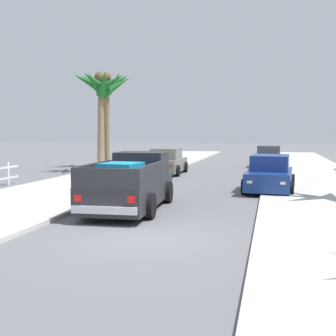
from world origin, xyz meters
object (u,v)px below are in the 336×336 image
object	(u,v)px
car_left_near	(270,174)
palm_tree_right_fore	(101,90)
pickup_truck	(131,184)
car_left_mid	(268,157)
palm_tree_right_mid	(107,89)
car_right_near	(167,162)

from	to	relation	value
car_left_near	palm_tree_right_fore	world-z (taller)	palm_tree_right_fore
pickup_truck	car_left_mid	size ratio (longest dim) A/B	1.24
car_left_mid	palm_tree_right_fore	size ratio (longest dim) A/B	0.69
pickup_truck	palm_tree_right_fore	bearing A→B (deg)	116.24
palm_tree_right_fore	palm_tree_right_mid	xyz separation A→B (m)	(-1.02, 3.56, 0.41)
car_left_near	car_right_near	bearing A→B (deg)	134.07
car_left_near	palm_tree_right_mid	xyz separation A→B (m)	(-11.20, 9.96, 4.77)
pickup_truck	car_right_near	size ratio (longest dim) A/B	1.24
car_right_near	palm_tree_right_fore	bearing A→B (deg)	177.37
pickup_truck	palm_tree_right_mid	size ratio (longest dim) A/B	0.80
car_left_near	car_left_mid	distance (m)	12.48
palm_tree_right_mid	car_left_mid	bearing A→B (deg)	12.83
palm_tree_right_fore	palm_tree_right_mid	bearing A→B (deg)	105.90
pickup_truck	car_left_near	bearing A→B (deg)	50.16
pickup_truck	car_left_mid	xyz separation A→B (m)	(4.27, 17.78, -0.09)
palm_tree_right_mid	pickup_truck	bearing A→B (deg)	-66.04
car_left_near	palm_tree_right_mid	distance (m)	15.73
car_left_mid	palm_tree_right_fore	world-z (taller)	palm_tree_right_fore
car_right_near	palm_tree_right_fore	world-z (taller)	palm_tree_right_fore
car_left_near	car_left_mid	world-z (taller)	same
car_left_mid	pickup_truck	bearing A→B (deg)	-103.51
palm_tree_right_fore	pickup_truck	bearing A→B (deg)	-63.76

